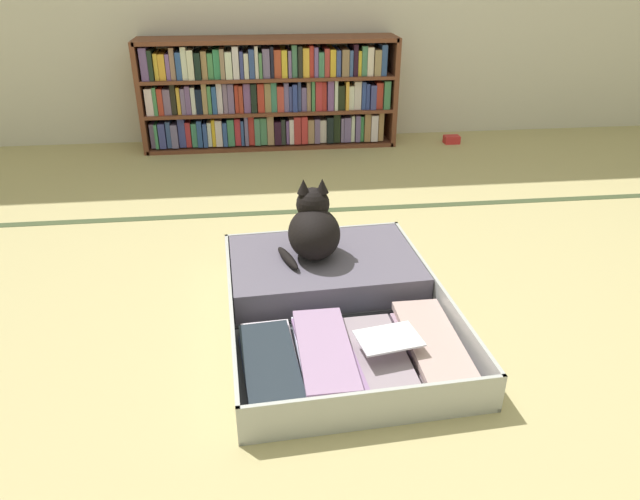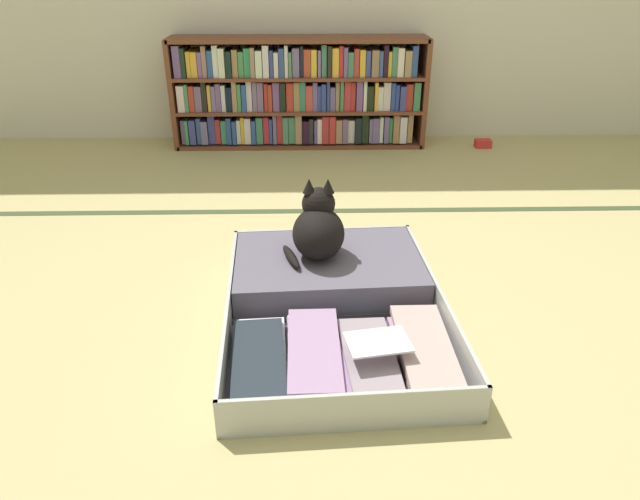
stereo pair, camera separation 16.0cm
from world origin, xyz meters
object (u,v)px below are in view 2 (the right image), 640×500
at_px(open_suitcase, 332,298).
at_px(small_red_pouch, 483,143).
at_px(bookshelf, 298,94).
at_px(black_cat, 318,228).

bearing_deg(open_suitcase, small_red_pouch, 60.91).
relative_size(bookshelf, black_cat, 5.66).
xyz_separation_m(open_suitcase, small_red_pouch, (1.06, 1.90, -0.03)).
distance_m(open_suitcase, black_cat, 0.26).
bearing_deg(black_cat, bookshelf, 92.81).
bearing_deg(open_suitcase, black_cat, 103.36).
bearing_deg(small_red_pouch, bookshelf, 174.96).
xyz_separation_m(bookshelf, small_red_pouch, (1.19, -0.11, -0.30)).
bearing_deg(bookshelf, open_suitcase, -86.16).
xyz_separation_m(bookshelf, black_cat, (0.09, -1.81, -0.10)).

